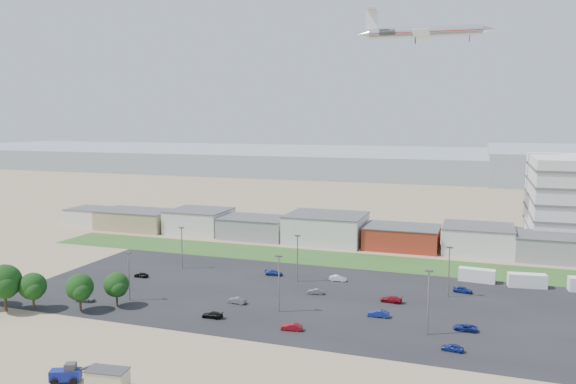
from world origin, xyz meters
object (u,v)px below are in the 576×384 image
at_px(box_trailer_a, 477,275).
at_px(parked_car_3, 212,315).
at_px(parked_car_12, 391,299).
at_px(parked_car_5, 141,275).
at_px(portable_shed, 108,379).
at_px(parked_car_7, 316,291).
at_px(parked_car_2, 452,347).
at_px(parked_car_11, 338,278).
at_px(parked_car_1, 378,313).
at_px(parked_car_0, 465,327).
at_px(airliner, 425,32).
at_px(parked_car_4, 237,300).
at_px(parked_car_8, 463,290).
at_px(parked_car_6, 274,273).
at_px(parked_car_13, 292,327).
at_px(telehandler, 65,373).
at_px(parked_car_10, 86,299).

bearing_deg(box_trailer_a, parked_car_3, -133.70).
bearing_deg(parked_car_12, parked_car_5, -83.25).
xyz_separation_m(portable_shed, parked_car_7, (14.53, 48.32, -0.83)).
relative_size(parked_car_2, parked_car_11, 0.88).
bearing_deg(parked_car_3, parked_car_1, 109.10).
bearing_deg(parked_car_0, parked_car_7, -107.28).
distance_m(portable_shed, airliner, 136.93).
height_order(portable_shed, airliner, airliner).
relative_size(parked_car_3, parked_car_4, 1.05).
relative_size(airliner, parked_car_8, 10.64).
distance_m(parked_car_5, parked_car_11, 44.45).
xyz_separation_m(parked_car_7, parked_car_12, (15.43, -0.23, 0.07)).
relative_size(box_trailer_a, parked_car_4, 2.07).
height_order(airliner, parked_car_5, airliner).
distance_m(portable_shed, parked_car_6, 58.60).
bearing_deg(parked_car_7, parked_car_2, 46.22).
relative_size(box_trailer_a, parked_car_1, 1.96).
distance_m(airliner, parked_car_13, 111.06).
xyz_separation_m(parked_car_5, parked_car_6, (27.89, 11.28, 0.04)).
bearing_deg(telehandler, parked_car_3, 51.75).
relative_size(airliner, parked_car_1, 10.43).
relative_size(telehandler, parked_car_10, 1.67).
bearing_deg(parked_car_11, parked_car_5, 102.19).
relative_size(portable_shed, airliner, 0.13).
height_order(airliner, parked_car_13, airliner).
xyz_separation_m(parked_car_1, parked_car_5, (-55.35, 8.23, -0.08)).
relative_size(telehandler, parked_car_8, 1.68).
bearing_deg(airliner, parked_car_11, -103.98).
bearing_deg(parked_car_10, parked_car_5, -9.23).
bearing_deg(parked_car_3, airliner, 162.60).
bearing_deg(parked_car_6, parked_car_0, -119.18).
bearing_deg(parked_car_11, parked_car_3, 149.50).
bearing_deg(parked_car_3, parked_car_2, 87.54).
height_order(parked_car_2, parked_car_6, parked_car_6).
xyz_separation_m(airliner, parked_car_6, (-26.15, -61.10, -61.28)).
bearing_deg(parked_car_5, parked_car_11, 106.18).
xyz_separation_m(parked_car_6, parked_car_10, (-28.34, -29.66, -0.04)).
relative_size(parked_car_3, parked_car_11, 1.02).
height_order(parked_car_7, parked_car_12, parked_car_12).
xyz_separation_m(parked_car_8, parked_car_12, (-13.01, -11.01, -0.04)).
height_order(portable_shed, parked_car_5, portable_shed).
height_order(telehandler, parked_car_3, telehandler).
bearing_deg(parked_car_4, parked_car_7, 135.50).
relative_size(portable_shed, parked_car_2, 1.63).
bearing_deg(parked_car_13, parked_car_5, -121.42).
distance_m(parked_car_0, parked_car_3, 43.99).
bearing_deg(parked_car_13, parked_car_0, 102.01).
height_order(parked_car_0, parked_car_2, parked_car_2).
distance_m(parked_car_1, parked_car_7, 17.20).
distance_m(portable_shed, parked_car_1, 48.67).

